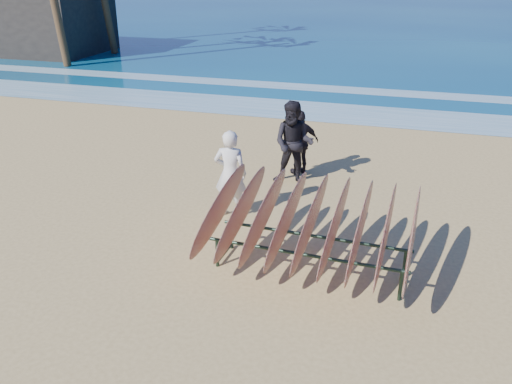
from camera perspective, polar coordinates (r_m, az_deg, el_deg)
ground at (r=9.26m, az=-1.44°, el=-7.30°), size 120.00×120.00×0.00m
ocean at (r=62.78m, az=15.19°, el=18.36°), size 160.00×160.00×0.00m
foam_near at (r=18.35m, az=8.39°, el=8.27°), size 160.00×160.00×0.00m
foam_far at (r=21.72m, az=9.86°, el=10.54°), size 160.00×160.00×0.00m
surfboard_rack at (r=8.57m, az=5.79°, el=-3.18°), size 3.27×2.67×1.49m
person_white at (r=10.53m, az=-2.71°, el=1.93°), size 0.68×0.49×1.76m
person_dark_a at (r=12.07m, az=3.99°, el=5.12°), size 0.93×0.73×1.90m
person_dark_b at (r=12.72m, az=4.70°, el=5.19°), size 0.95×0.83×1.54m
building at (r=33.18m, az=-23.71°, el=16.84°), size 8.94×4.97×3.97m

